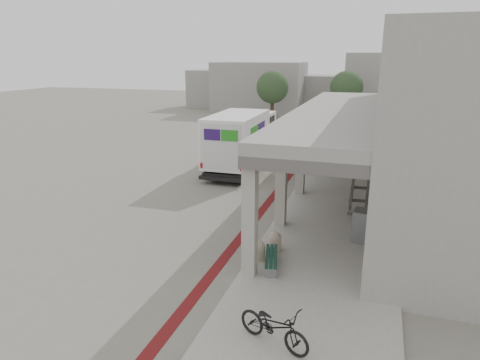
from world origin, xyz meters
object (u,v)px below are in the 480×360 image
(fedex_truck, at_px, (242,139))
(bench, at_px, (271,259))
(utility_cabinet, at_px, (361,225))
(bicycle_black, at_px, (274,326))

(fedex_truck, xyz_separation_m, bench, (4.52, -11.27, -1.32))
(bench, distance_m, utility_cabinet, 3.69)
(fedex_truck, xyz_separation_m, bicycle_black, (5.42, -14.72, -1.12))
(fedex_truck, height_order, bicycle_black, fedex_truck)
(bench, relative_size, utility_cabinet, 1.49)
(fedex_truck, bearing_deg, bench, -69.02)
(utility_cabinet, bearing_deg, fedex_truck, 136.84)
(bench, xyz_separation_m, bicycle_black, (0.91, -3.44, 0.20))
(bicycle_black, bearing_deg, bench, 36.34)
(utility_cabinet, xyz_separation_m, bicycle_black, (-1.49, -6.23, -0.08))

